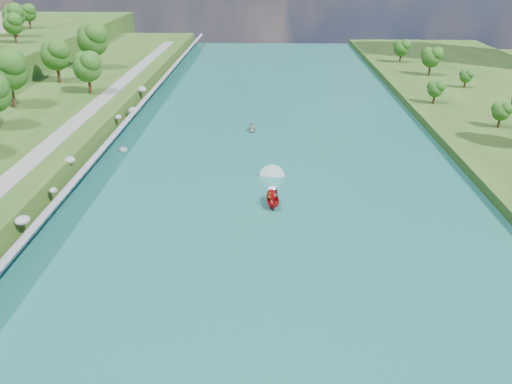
{
  "coord_description": "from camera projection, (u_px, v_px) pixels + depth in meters",
  "views": [
    {
      "loc": [
        -0.78,
        -42.7,
        28.39
      ],
      "look_at": [
        -2.19,
        11.7,
        2.5
      ],
      "focal_mm": 35.0,
      "sensor_mm": 36.0,
      "label": 1
    }
  ],
  "objects": [
    {
      "name": "ground",
      "position": [
        275.0,
        264.0,
        50.72
      ],
      "size": [
        260.0,
        260.0,
        0.0
      ],
      "primitive_type": "plane",
      "color": "#2D5119",
      "rests_on": "ground"
    },
    {
      "name": "river_water",
      "position": [
        273.0,
        182.0,
        68.75
      ],
      "size": [
        55.0,
        240.0,
        0.1
      ],
      "primitive_type": "cube",
      "color": "#185C55",
      "rests_on": "ground"
    },
    {
      "name": "riprap_bank",
      "position": [
        85.0,
        170.0,
        68.17
      ],
      "size": [
        4.95,
        236.0,
        4.22
      ],
      "color": "slate",
      "rests_on": "ground"
    },
    {
      "name": "riverside_path",
      "position": [
        36.0,
        156.0,
        68.01
      ],
      "size": [
        3.0,
        200.0,
        0.1
      ],
      "primitive_type": "cube",
      "color": "gray",
      "rests_on": "berm_west"
    },
    {
      "name": "trees_ridge",
      "position": [
        4.0,
        21.0,
        122.41
      ],
      "size": [
        13.1,
        42.56,
        10.94
      ],
      "color": "#2C4F15",
      "rests_on": "ridge_west"
    },
    {
      "name": "motorboat",
      "position": [
        272.0,
        195.0,
        63.56
      ],
      "size": [
        3.6,
        18.86,
        2.15
      ],
      "rotation": [
        0.0,
        0.0,
        3.23
      ],
      "color": "red",
      "rests_on": "river_water"
    },
    {
      "name": "raft",
      "position": [
        251.0,
        129.0,
        88.54
      ],
      "size": [
        2.33,
        3.07,
        1.51
      ],
      "rotation": [
        0.0,
        0.0,
        0.1
      ],
      "color": "gray",
      "rests_on": "river_water"
    }
  ]
}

